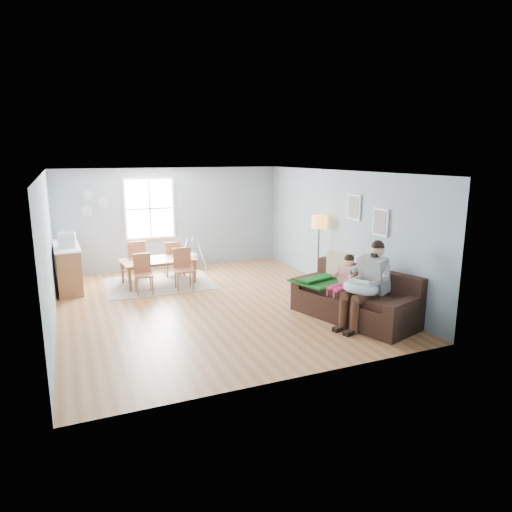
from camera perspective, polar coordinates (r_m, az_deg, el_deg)
name	(u,v)px	position (r m, az deg, el deg)	size (l,w,h in m)	color
room	(210,187)	(9.07, -5.74, 8.63)	(8.40, 9.40, 3.90)	brown
window	(150,209)	(12.36, -13.16, 5.80)	(1.32, 0.08, 1.62)	white
pictures	(367,214)	(9.54, 13.67, 5.08)	(0.05, 1.34, 0.74)	white
wall_plates	(93,204)	(12.19, -19.75, 6.15)	(0.67, 0.02, 0.66)	#9BB3BB
sofa	(356,301)	(8.81, 12.39, -5.58)	(1.66, 2.53, 0.95)	black
green_throw	(322,280)	(9.13, 8.23, -3.02)	(1.06, 0.88, 0.04)	#13531A
beige_pillow	(340,266)	(9.21, 10.44, -1.28)	(0.16, 0.57, 0.57)	#C4B895
father	(367,281)	(8.37, 13.75, -3.11)	(1.16, 0.72, 1.54)	gray
nursing_pillow	(361,288)	(8.25, 12.99, -3.92)	(0.62, 0.62, 0.17)	#ABC6D6
infant	(359,283)	(8.24, 12.78, -3.31)	(0.30, 0.40, 0.15)	silver
toddler	(345,276)	(8.74, 11.03, -2.43)	(0.65, 0.44, 0.97)	white
floor_lamp	(319,228)	(10.71, 7.89, 3.53)	(0.33, 0.33, 1.66)	black
storage_cube	(357,300)	(9.26, 12.49, -5.35)	(0.42, 0.38, 0.46)	white
rug	(160,284)	(11.21, -11.96, -3.39)	(2.51, 1.90, 0.01)	#A19B93
dining_table	(159,272)	(11.13, -12.03, -1.93)	(1.71, 0.95, 0.60)	brown
chair_sw	(143,271)	(10.42, -13.94, -1.88)	(0.41, 0.41, 0.89)	brown
chair_se	(183,266)	(10.57, -9.10, -1.25)	(0.45, 0.45, 0.95)	brown
chair_nw	(136,257)	(11.61, -14.74, -0.17)	(0.47, 0.47, 0.98)	brown
chair_ne	(172,257)	(11.76, -10.41, -0.06)	(0.41, 0.41, 0.90)	brown
counter	(68,266)	(11.37, -22.43, -1.18)	(0.59, 1.85, 1.03)	brown
monitor	(67,240)	(10.90, -22.57, 1.87)	(0.38, 0.37, 0.33)	#B0B1B5
baby_swing	(193,256)	(12.42, -7.93, 0.04)	(1.00, 1.01, 0.82)	#B0B1B5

